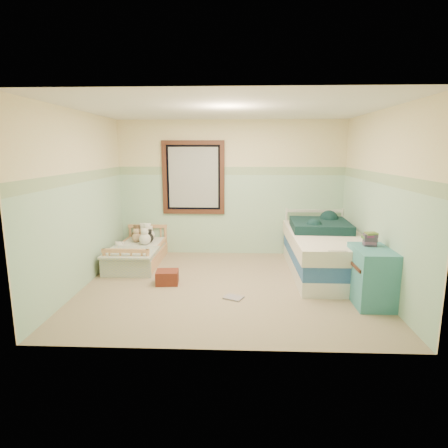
{
  "coord_description": "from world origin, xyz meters",
  "views": [
    {
      "loc": [
        0.16,
        -5.22,
        1.96
      ],
      "look_at": [
        -0.07,
        0.35,
        0.85
      ],
      "focal_mm": 30.09,
      "sensor_mm": 36.0,
      "label": 1
    }
  ],
  "objects_px": {
    "twin_bed_frame": "(325,267)",
    "plush_floor_cream": "(120,255)",
    "plush_floor_tan": "(132,260)",
    "toddler_bed_frame": "(139,258)",
    "dresser": "(371,276)",
    "floor_book": "(233,298)",
    "red_pillow": "(167,277)"
  },
  "relations": [
    {
      "from": "toddler_bed_frame",
      "to": "floor_book",
      "type": "xyz_separation_m",
      "value": [
        1.69,
        -1.52,
        -0.08
      ]
    },
    {
      "from": "plush_floor_cream",
      "to": "red_pillow",
      "type": "height_order",
      "value": "plush_floor_cream"
    },
    {
      "from": "plush_floor_tan",
      "to": "dresser",
      "type": "height_order",
      "value": "dresser"
    },
    {
      "from": "plush_floor_cream",
      "to": "floor_book",
      "type": "height_order",
      "value": "plush_floor_cream"
    },
    {
      "from": "plush_floor_tan",
      "to": "twin_bed_frame",
      "type": "distance_m",
      "value": 3.22
    },
    {
      "from": "plush_floor_cream",
      "to": "plush_floor_tan",
      "type": "height_order",
      "value": "plush_floor_cream"
    },
    {
      "from": "dresser",
      "to": "red_pillow",
      "type": "xyz_separation_m",
      "value": [
        -2.76,
        0.59,
        -0.26
      ]
    },
    {
      "from": "twin_bed_frame",
      "to": "floor_book",
      "type": "relative_size",
      "value": 9.0
    },
    {
      "from": "dresser",
      "to": "floor_book",
      "type": "bearing_deg",
      "value": 177.6
    },
    {
      "from": "plush_floor_cream",
      "to": "twin_bed_frame",
      "type": "xyz_separation_m",
      "value": [
        3.5,
        -0.48,
        -0.02
      ]
    },
    {
      "from": "plush_floor_tan",
      "to": "floor_book",
      "type": "relative_size",
      "value": 0.94
    },
    {
      "from": "red_pillow",
      "to": "floor_book",
      "type": "bearing_deg",
      "value": -27.69
    },
    {
      "from": "dresser",
      "to": "twin_bed_frame",
      "type": "bearing_deg",
      "value": 104.74
    },
    {
      "from": "plush_floor_cream",
      "to": "floor_book",
      "type": "relative_size",
      "value": 1.05
    },
    {
      "from": "toddler_bed_frame",
      "to": "dresser",
      "type": "xyz_separation_m",
      "value": [
        3.46,
        -1.6,
        0.27
      ]
    },
    {
      "from": "toddler_bed_frame",
      "to": "floor_book",
      "type": "relative_size",
      "value": 6.17
    },
    {
      "from": "toddler_bed_frame",
      "to": "twin_bed_frame",
      "type": "bearing_deg",
      "value": -7.44
    },
    {
      "from": "plush_floor_tan",
      "to": "red_pillow",
      "type": "height_order",
      "value": "plush_floor_tan"
    },
    {
      "from": "toddler_bed_frame",
      "to": "plush_floor_cream",
      "type": "distance_m",
      "value": 0.36
    },
    {
      "from": "toddler_bed_frame",
      "to": "plush_floor_tan",
      "type": "xyz_separation_m",
      "value": [
        -0.06,
        -0.2,
        0.02
      ]
    },
    {
      "from": "plush_floor_tan",
      "to": "dresser",
      "type": "relative_size",
      "value": 0.31
    },
    {
      "from": "toddler_bed_frame",
      "to": "dresser",
      "type": "distance_m",
      "value": 3.82
    },
    {
      "from": "toddler_bed_frame",
      "to": "plush_floor_tan",
      "type": "height_order",
      "value": "plush_floor_tan"
    },
    {
      "from": "toddler_bed_frame",
      "to": "plush_floor_cream",
      "type": "xyz_separation_m",
      "value": [
        -0.35,
        0.06,
        0.03
      ]
    },
    {
      "from": "plush_floor_tan",
      "to": "floor_book",
      "type": "xyz_separation_m",
      "value": [
        1.75,
        -1.32,
        -0.1
      ]
    },
    {
      "from": "twin_bed_frame",
      "to": "plush_floor_cream",
      "type": "bearing_deg",
      "value": 172.27
    },
    {
      "from": "red_pillow",
      "to": "dresser",
      "type": "bearing_deg",
      "value": -12.14
    },
    {
      "from": "floor_book",
      "to": "toddler_bed_frame",
      "type": "bearing_deg",
      "value": 162.73
    },
    {
      "from": "floor_book",
      "to": "red_pillow",
      "type": "bearing_deg",
      "value": 177.06
    },
    {
      "from": "twin_bed_frame",
      "to": "dresser",
      "type": "xyz_separation_m",
      "value": [
        0.31,
        -1.19,
        0.25
      ]
    },
    {
      "from": "plush_floor_cream",
      "to": "dresser",
      "type": "bearing_deg",
      "value": -23.55
    },
    {
      "from": "dresser",
      "to": "floor_book",
      "type": "xyz_separation_m",
      "value": [
        -1.77,
        0.07,
        -0.35
      ]
    }
  ]
}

